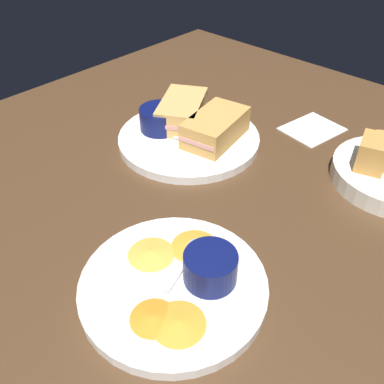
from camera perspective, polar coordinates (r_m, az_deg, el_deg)
The scene contains 11 objects.
ground_plane at distance 71.72cm, azimuth 3.86°, elevation 0.48°, with size 110.00×110.00×3.00cm, color #4C331E.
plate_sandwich_main at distance 80.23cm, azimuth -0.43°, elevation 7.23°, with size 26.55×26.55×1.60cm, color white.
sandwich_half_near at distance 77.60cm, azimuth 3.20°, elevation 8.73°, with size 14.29×9.79×4.80cm.
sandwich_half_far at distance 82.86cm, azimuth -1.36°, elevation 10.89°, with size 15.06×13.12×4.80cm.
ramekin_dark_sauce at distance 80.95cm, azimuth -4.37°, elevation 9.96°, with size 7.72×7.72×4.27cm.
spoon_by_dark_ramekin at distance 78.21cm, azimuth -1.30°, elevation 7.31°, with size 2.23×9.86×0.80cm.
plate_chips_companion at distance 54.05cm, azimuth -2.54°, elevation -12.60°, with size 23.65×23.65×1.60cm, color white.
ramekin_light_gravy at distance 52.12cm, azimuth 2.51°, elevation -10.06°, with size 6.71×6.71×4.08cm.
spoon_by_gravy_ramekin at distance 56.03cm, azimuth -0.18°, elevation -8.26°, with size 9.85×4.34×0.80cm.
plantain_chip_scatter at distance 53.32cm, azimuth -2.83°, elevation -11.71°, with size 19.17×17.34×0.60cm.
paper_napkin_folded at distance 87.91cm, azimuth 16.00°, elevation 8.25°, with size 11.00×9.00×0.40cm, color white.
Camera 1 is at (44.24, 34.46, 43.21)cm, focal length 39.33 mm.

